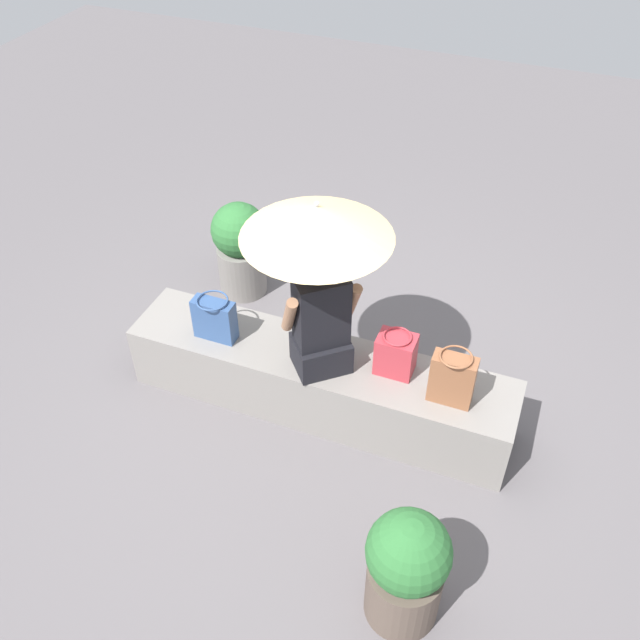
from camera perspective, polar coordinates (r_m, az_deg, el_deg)
ground_plane at (r=4.87m, az=-0.09°, el=-7.05°), size 14.00×14.00×0.00m
stone_bench at (r=4.69m, az=-0.09°, el=-5.10°), size 2.63×0.53×0.48m
person_seated at (r=4.20m, az=0.10°, el=0.03°), size 0.49×0.46×0.90m
parasol at (r=3.88m, az=-0.26°, el=8.14°), size 0.89×0.89×1.17m
handbag_black at (r=4.20m, az=10.91°, el=-4.79°), size 0.27×0.20×0.37m
tote_bag_canvas at (r=4.61m, az=-8.73°, el=0.11°), size 0.29×0.21×0.32m
shoulder_bag_spare at (r=4.36m, az=6.29°, el=-2.79°), size 0.24×0.18×0.30m
planter_near at (r=5.60m, az=-6.62°, el=6.04°), size 0.44×0.44×0.82m
planter_far at (r=3.71m, az=7.15°, el=-19.75°), size 0.43×0.43×0.78m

